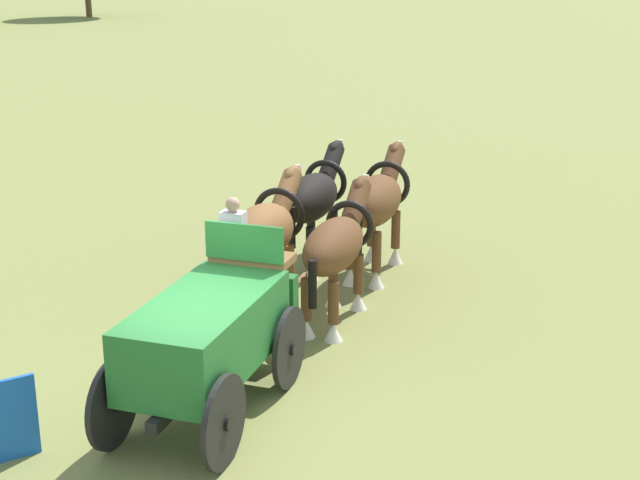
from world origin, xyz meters
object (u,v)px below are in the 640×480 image
object	(u,v)px
draft_horse_rear_near	(264,234)
draft_horse_lead_near	(313,199)
show_wagon	(210,333)
draft_horse_lead_off	(377,202)
draft_horse_rear_off	(336,246)

from	to	relation	value
draft_horse_rear_near	draft_horse_lead_near	bearing A→B (deg)	20.79
show_wagon	draft_horse_rear_near	xyz separation A→B (m)	(3.17, 1.90, 0.26)
draft_horse_rear_near	draft_horse_lead_near	world-z (taller)	draft_horse_rear_near
draft_horse_lead_off	draft_horse_lead_near	bearing A→B (deg)	110.52
draft_horse_rear_off	draft_horse_lead_off	xyz separation A→B (m)	(2.42, 0.92, 0.10)
show_wagon	draft_horse_lead_off	world-z (taller)	show_wagon
draft_horse_rear_near	draft_horse_lead_near	size ratio (longest dim) A/B	0.96
show_wagon	draft_horse_rear_near	bearing A→B (deg)	30.84
draft_horse_rear_off	draft_horse_lead_near	size ratio (longest dim) A/B	1.00
show_wagon	draft_horse_lead_off	distance (m)	6.29
show_wagon	draft_horse_lead_near	size ratio (longest dim) A/B	1.91
show_wagon	draft_horse_lead_off	size ratio (longest dim) A/B	1.89
draft_horse_rear_off	draft_horse_rear_near	bearing A→B (deg)	111.66
draft_horse_lead_off	draft_horse_rear_near	bearing A→B (deg)	174.27
draft_horse_rear_off	show_wagon	bearing A→B (deg)	-169.35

